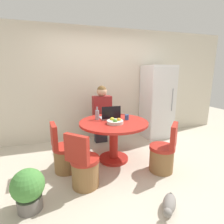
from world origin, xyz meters
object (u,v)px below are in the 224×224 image
refrigerator (157,102)px  fruit_bowl (115,122)px  dining_table (114,132)px  laptop (110,116)px  chair_left_side (65,155)px  chair_near_right_corner (163,155)px  cat (169,204)px  potted_plant (28,188)px  person_seated (102,112)px  chair_near_left_corner (84,169)px  bottle (97,115)px

refrigerator → fruit_bowl: refrigerator is taller
refrigerator → dining_table: (-1.42, -0.91, -0.33)m
laptop → chair_left_side: bearing=19.9°
chair_near_right_corner → cat: chair_near_right_corner is taller
dining_table → potted_plant: size_ratio=2.38×
chair_near_right_corner → laptop: (-0.66, 0.80, 0.52)m
refrigerator → laptop: 1.60m
chair_near_right_corner → fruit_bowl: (-0.67, 0.46, 0.50)m
dining_table → chair_near_right_corner: (0.65, -0.60, -0.28)m
fruit_bowl → chair_left_side: bearing=178.7°
person_seated → potted_plant: person_seated is taller
chair_near_right_corner → cat: (-0.40, -0.76, -0.20)m
chair_near_left_corner → chair_near_right_corner: 1.29m
laptop → potted_plant: (-1.32, -1.06, -0.52)m
chair_near_right_corner → bottle: bearing=-89.3°
chair_near_left_corner → fruit_bowl: bearing=-96.2°
bottle → potted_plant: bearing=-135.0°
chair_near_left_corner → chair_left_side: (-0.25, 0.50, 0.00)m
bottle → cat: size_ratio=0.64×
chair_left_side → potted_plant: (-0.44, -0.74, 0.00)m
bottle → chair_near_right_corner: bearing=-41.9°
bottle → cat: (0.51, -1.57, -0.76)m
refrigerator → chair_left_side: size_ratio=2.14×
laptop → refrigerator: bearing=-153.7°
chair_near_right_corner → dining_table: bearing=-90.0°
laptop → fruit_bowl: laptop is taller
person_seated → bottle: 0.67m
chair_near_left_corner → person_seated: bearing=-67.5°
chair_left_side → cat: (1.14, -1.24, -0.20)m
chair_near_left_corner → chair_left_side: bearing=-18.4°
bottle → fruit_bowl: bearing=-56.3°
chair_near_right_corner → fruit_bowl: 0.96m
bottle → potted_plant: bottle is taller
chair_near_right_corner → bottle: 1.34m
chair_left_side → dining_table: bearing=-90.0°
fruit_bowl → potted_plant: bearing=-151.1°
dining_table → chair_left_side: (-0.88, -0.12, -0.28)m
bottle → dining_table: bearing=-40.1°
chair_near_left_corner → chair_left_side: size_ratio=1.00×
chair_near_right_corner → laptop: size_ratio=2.30×
chair_near_left_corner → potted_plant: (-0.69, -0.24, 0.00)m
dining_table → chair_near_left_corner: bearing=-135.6°
chair_near_left_corner → bottle: size_ratio=3.44×
fruit_bowl → potted_plant: (-1.30, -0.72, -0.50)m
refrigerator → laptop: size_ratio=4.90×
person_seated → potted_plant: bearing=52.3°
laptop → fruit_bowl: 0.34m
chair_near_right_corner → potted_plant: (-1.98, -0.26, 0.00)m
chair_near_right_corner → potted_plant: bearing=-40.0°
cat → potted_plant: (-1.58, 0.50, 0.20)m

